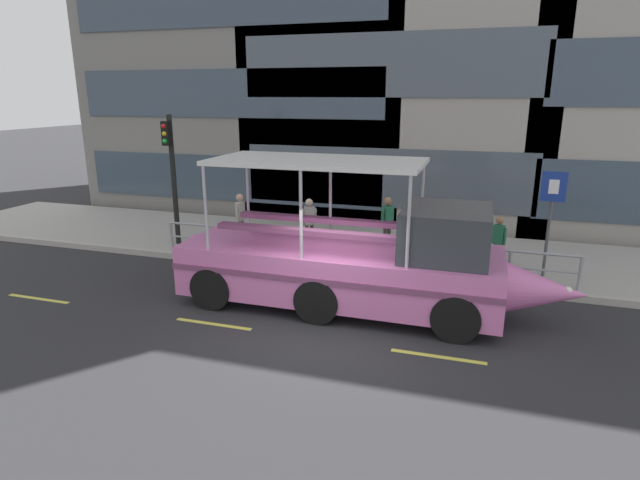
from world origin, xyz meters
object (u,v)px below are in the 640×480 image
Objects in this scene: pedestrian_near_bow at (498,238)px; pedestrian_near_stern at (240,215)px; traffic_light_pole at (172,167)px; pedestrian_mid_right at (309,219)px; pedestrian_mid_left at (387,221)px; duck_tour_boat at (361,263)px; parking_sign at (551,207)px.

pedestrian_near_bow is 0.89× the size of pedestrian_near_stern.
pedestrian_mid_right is (4.25, 0.68, -1.49)m from traffic_light_pole.
pedestrian_near_stern is at bearing -175.02° from pedestrian_mid_left.
traffic_light_pole is 2.53× the size of pedestrian_mid_right.
traffic_light_pole reaches higher than pedestrian_mid_left.
pedestrian_mid_left is 1.11× the size of pedestrian_mid_right.
pedestrian_near_bow is (9.73, 0.37, -1.55)m from traffic_light_pole.
duck_tour_boat is 4.25m from pedestrian_mid_right.
pedestrian_near_stern reaches higher than pedestrian_near_bow.
parking_sign reaches higher than pedestrian_near_stern.
parking_sign reaches higher than pedestrian_mid_right.
traffic_light_pole is 10.94m from parking_sign.
traffic_light_pole is 2.29× the size of pedestrian_mid_left.
duck_tour_boat is at bearing -144.37° from parking_sign.
parking_sign is 1.74× the size of pedestrian_mid_right.
pedestrian_mid_right is (-5.48, 0.31, 0.06)m from pedestrian_near_bow.
traffic_light_pole is at bearing -170.92° from pedestrian_mid_right.
pedestrian_near_stern is at bearing 145.20° from duck_tour_boat.
duck_tour_boat is at bearing -88.98° from pedestrian_mid_left.
pedestrian_mid_right is at bearing 176.13° from parking_sign.
traffic_light_pole is 6.83m from pedestrian_mid_left.
pedestrian_mid_left is (-4.29, 0.58, -0.82)m from parking_sign.
parking_sign is at bearing -1.18° from pedestrian_near_stern.
traffic_light_pole is at bearing -177.82° from pedestrian_near_bow.
duck_tour_boat is at bearing -54.93° from pedestrian_mid_right.
traffic_light_pole is 9.86m from pedestrian_near_bow.
parking_sign is 5.29m from duck_tour_boat.
pedestrian_near_bow is at bearing -0.29° from pedestrian_near_stern.
parking_sign is 4.41m from pedestrian_mid_left.
pedestrian_near_bow is 3.13m from pedestrian_mid_left.
parking_sign is (10.93, 0.23, -0.57)m from traffic_light_pole.
pedestrian_near_stern is at bearing 179.71° from pedestrian_near_bow.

